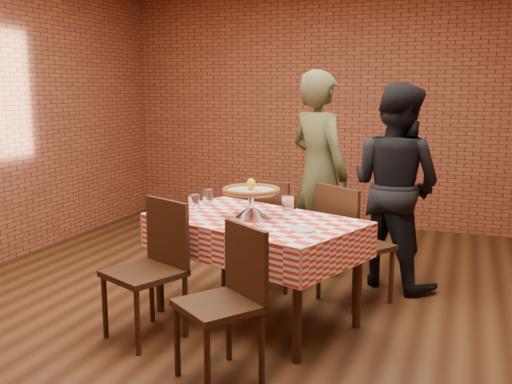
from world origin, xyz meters
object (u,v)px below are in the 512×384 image
water_glass_left (194,203)px  chair_near_right (218,306)px  condiment_caddy (289,204)px  chair_near_left (144,272)px  chair_far_right (356,243)px  pizza_stand (251,204)px  table (255,269)px  chair_far_left (278,231)px  water_glass_right (208,197)px  diner_olive (319,173)px  pizza (251,191)px  diner_black (395,186)px

water_glass_left → chair_near_right: bearing=-57.3°
condiment_caddy → chair_near_left: 1.17m
chair_far_right → pizza_stand: bearing=76.7°
table → pizza_stand: size_ratio=3.51×
chair_far_left → chair_far_right: (0.70, -0.19, 0.01)m
pizza_stand → chair_near_right: 1.03m
water_glass_right → chair_far_left: (0.41, 0.50, -0.36)m
water_glass_left → chair_far_right: (1.11, 0.58, -0.35)m
condiment_caddy → diner_olive: (-0.02, 0.99, 0.09)m
pizza → chair_far_left: bearing=93.7°
pizza → diner_black: size_ratio=0.24×
pizza_stand → pizza: size_ratio=1.00×
pizza → water_glass_right: bearing=149.9°
condiment_caddy → diner_black: bearing=52.7°
pizza → condiment_caddy: bearing=49.6°
table → chair_far_right: size_ratio=1.53×
pizza_stand → chair_far_right: (0.65, 0.59, -0.38)m
condiment_caddy → diner_olive: size_ratio=0.07×
pizza → chair_far_left: pizza is taller
chair_far_right → diner_olive: (-0.47, 0.65, 0.44)m
pizza_stand → pizza: bearing=0.0°
pizza → water_glass_right: pizza is taller
table → water_glass_left: water_glass_left is taller
chair_near_right → chair_far_left: 1.72m
table → chair_far_left: chair_far_left is taller
pizza_stand → diner_black: size_ratio=0.24×
pizza_stand → chair_far_right: 0.95m
table → diner_black: size_ratio=0.85×
table → chair_far_right: chair_far_right is taller
water_glass_right → chair_near_left: (-0.09, -0.84, -0.36)m
condiment_caddy → diner_black: (0.67, 0.86, 0.03)m
water_glass_right → diner_black: size_ratio=0.07×
pizza → diner_olive: 1.25m
chair_near_right → chair_far_right: 1.60m
table → water_glass_right: (-0.50, 0.29, 0.45)m
pizza_stand → chair_near_left: pizza_stand is taller
chair_far_right → diner_black: 0.68m
diner_olive → pizza_stand: bearing=116.2°
pizza_stand → chair_far_left: pizza_stand is taller
pizza → chair_far_right: 1.00m
chair_near_left → diner_black: bearing=73.9°
chair_near_left → diner_olive: (0.74, 1.81, 0.45)m
water_glass_left → diner_olive: 1.39m
chair_near_right → chair_far_left: size_ratio=0.97×
diner_black → chair_near_left: bearing=76.1°
chair_near_left → diner_black: (1.43, 1.68, 0.39)m
water_glass_right → table: bearing=-30.2°
chair_near_left → pizza: bearing=70.5°
pizza → condiment_caddy: (0.21, 0.25, -0.13)m
pizza → chair_near_left: 0.93m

